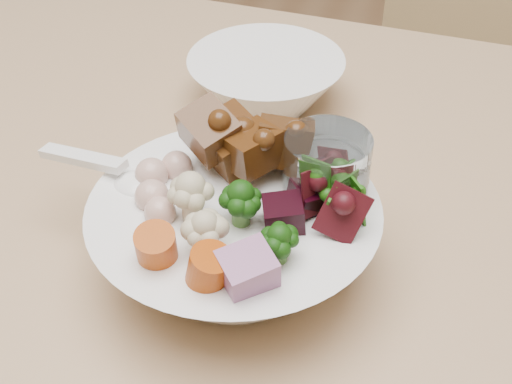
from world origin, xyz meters
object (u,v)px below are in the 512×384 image
side_bowl (266,82)px  chair_far (448,161)px  food_bowl (237,233)px  water_glass (324,203)px

side_bowl → chair_far: bearing=59.2°
food_bowl → side_bowl: food_bowl is taller
chair_far → side_bowl: bearing=-99.6°
water_glass → side_bowl: water_glass is taller
water_glass → chair_far: bearing=77.9°
water_glass → side_bowl: (-0.10, 0.22, -0.03)m
food_bowl → side_bowl: 0.26m
food_bowl → side_bowl: size_ratio=1.36×
chair_far → water_glass: bearing=-80.9°
side_bowl → water_glass: bearing=-64.4°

